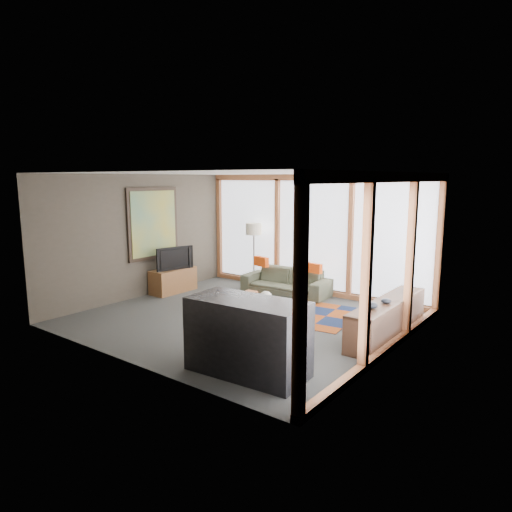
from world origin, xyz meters
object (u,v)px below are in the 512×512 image
Objects in this scene: floor_lamp at (254,255)px; television at (173,258)px; sofa at (286,282)px; coffee_table at (262,311)px; tv_console at (173,280)px; bar_counter at (248,337)px; bookshelf at (387,318)px.

television is at bearing -125.24° from floor_lamp.
sofa is 2.17× the size of television.
floor_lamp is 2.71m from coffee_table.
bar_counter is (3.98, -2.38, 0.23)m from tv_console.
coffee_table is 1.34× the size of television.
sofa is 4.17m from bar_counter.
sofa reaches higher than coffee_table.
floor_lamp reaches higher than bar_counter.
floor_lamp reaches higher than tv_console.
coffee_table is 2.90m from tv_console.
sofa is 1.28× the size of floor_lamp.
bar_counter is at bearing -58.62° from coffee_table.
bar_counter is at bearing -110.59° from bookshelf.
sofa reaches higher than tv_console.
floor_lamp is 0.96× the size of bar_counter.
coffee_table is at bearing -49.68° from floor_lamp.
coffee_table is 2.15m from bookshelf.
television is at bearing 169.92° from coffee_table.
bar_counter reaches higher than sofa.
bookshelf is 1.51× the size of bar_counter.
television reaches higher than bar_counter.
television is at bearing -34.09° from tv_console.
floor_lamp is 0.63× the size of bookshelf.
television is 4.58m from bar_counter.
sofa is at bearing 155.51° from bookshelf.
bar_counter is (1.85, -3.73, 0.21)m from sofa.
bookshelf is (2.78, -1.26, 0.01)m from sofa.
coffee_table is at bearing -163.45° from bookshelf.
bookshelf is 2.66× the size of television.
television is at bearing -150.78° from sofa.
floor_lamp is 1.26× the size of coffee_table.
tv_console is at bearing 145.03° from bar_counter.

